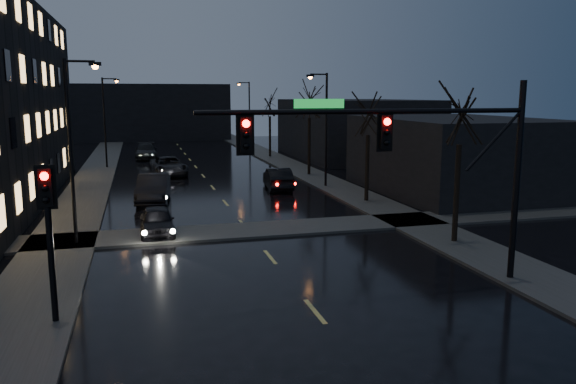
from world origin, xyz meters
TOP-DOWN VIEW (x-y plane):
  - sidewalk_left at (-8.50, 35.00)m, footprint 3.00×140.00m
  - sidewalk_right at (8.50, 35.00)m, footprint 3.00×140.00m
  - sidewalk_cross at (0.00, 18.50)m, footprint 40.00×3.00m
  - commercial_right_near at (15.50, 26.00)m, footprint 10.00×14.00m
  - commercial_right_far at (17.00, 48.00)m, footprint 12.00×18.00m
  - far_block at (-3.00, 78.00)m, footprint 22.00×10.00m
  - signal_mast at (3.85, 9.00)m, footprint 11.11×0.41m
  - signal_pole_left at (-7.50, 8.99)m, footprint 0.35×0.41m
  - tree_near at (8.40, 14.00)m, footprint 3.52×3.52m
  - tree_mid_a at (8.40, 24.00)m, footprint 3.30×3.30m
  - tree_mid_b at (8.40, 36.00)m, footprint 3.74×3.74m
  - tree_far at (8.40, 50.00)m, footprint 3.43×3.43m
  - streetlight_l_near at (-7.58, 18.00)m, footprint 1.53×0.28m
  - streetlight_l_far at (-7.58, 45.00)m, footprint 1.53×0.28m
  - streetlight_r_mid at (7.58, 30.00)m, footprint 1.53×0.28m
  - streetlight_r_far at (7.58, 58.00)m, footprint 1.53×0.28m
  - oncoming_car_a at (-4.30, 19.01)m, footprint 1.56×3.88m
  - oncoming_car_b at (-4.22, 27.42)m, footprint 2.35×5.35m
  - oncoming_car_c at (-2.68, 39.02)m, footprint 3.07×5.75m
  - oncoming_car_d at (-4.26, 51.93)m, footprint 2.27×5.43m
  - lead_car at (4.31, 30.04)m, footprint 2.03×4.72m

SIDE VIEW (x-z plane):
  - sidewalk_left at x=-8.50m, z-range 0.00..0.12m
  - sidewalk_right at x=8.50m, z-range 0.00..0.12m
  - sidewalk_cross at x=0.00m, z-range 0.00..0.12m
  - oncoming_car_a at x=-4.30m, z-range 0.00..1.32m
  - lead_car at x=4.31m, z-range 0.00..1.51m
  - oncoming_car_c at x=-2.68m, z-range 0.00..1.54m
  - oncoming_car_d at x=-4.26m, z-range 0.00..1.57m
  - oncoming_car_b at x=-4.22m, z-range 0.00..1.71m
  - commercial_right_near at x=15.50m, z-range 0.00..5.00m
  - commercial_right_far at x=17.00m, z-range 0.00..6.00m
  - signal_pole_left at x=-7.50m, z-range 0.75..5.27m
  - far_block at x=-3.00m, z-range 0.00..8.00m
  - streetlight_l_near at x=-7.58m, z-range 0.77..8.77m
  - streetlight_l_far at x=-7.58m, z-range 0.77..8.77m
  - streetlight_r_mid at x=7.58m, z-range 0.77..8.77m
  - streetlight_r_far at x=7.58m, z-range 0.77..8.77m
  - signal_mast at x=3.85m, z-range 1.37..8.37m
  - tree_mid_a at x=8.40m, z-range 2.04..9.61m
  - tree_far at x=8.40m, z-range 2.12..10.00m
  - tree_near at x=8.40m, z-range 2.18..10.26m
  - tree_mid_b at x=8.40m, z-range 2.32..10.90m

